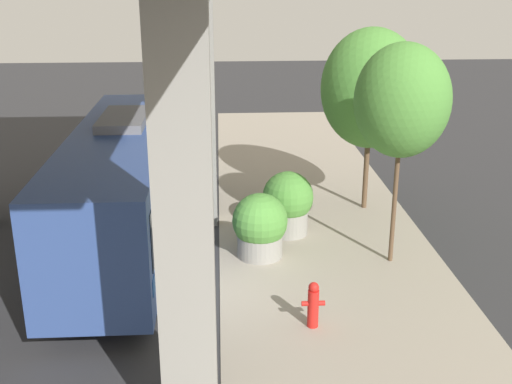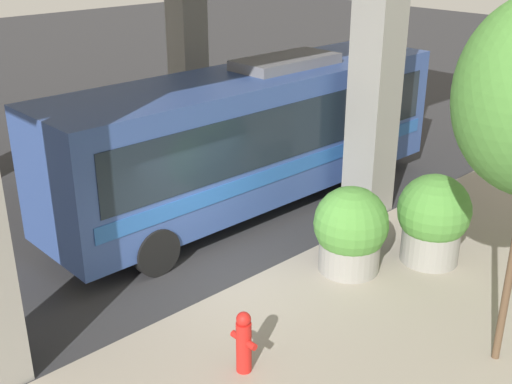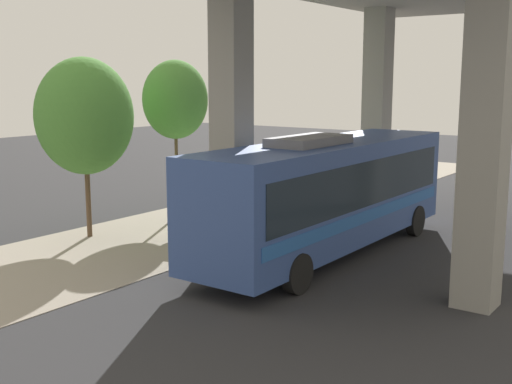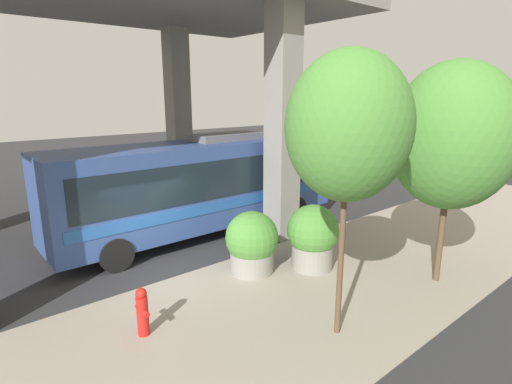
% 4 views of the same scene
% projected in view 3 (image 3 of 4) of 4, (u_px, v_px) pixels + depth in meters
% --- Properties ---
extents(ground_plane, '(80.00, 80.00, 0.00)m').
position_uv_depth(ground_plane, '(303.00, 225.00, 22.61)').
color(ground_plane, '#2D2D30').
rests_on(ground_plane, ground).
extents(sidewalk_strip, '(6.00, 40.00, 0.02)m').
position_uv_depth(sidewalk_strip, '(235.00, 215.00, 24.35)').
color(sidewalk_strip, gray).
rests_on(sidewalk_strip, ground).
extents(overpass, '(9.40, 17.31, 8.40)m').
position_uv_depth(overpass, '(420.00, 6.00, 19.05)').
color(overpass, gray).
rests_on(overpass, ground).
extents(bus, '(2.63, 10.72, 3.56)m').
position_uv_depth(bus, '(328.00, 190.00, 18.52)').
color(bus, '#334C8C').
rests_on(bus, ground).
extents(fire_hydrant, '(0.51, 0.25, 1.09)m').
position_uv_depth(fire_hydrant, '(282.00, 197.00, 25.04)').
color(fire_hydrant, red).
rests_on(fire_hydrant, ground).
extents(planter_front, '(1.49, 1.49, 1.79)m').
position_uv_depth(planter_front, '(243.00, 206.00, 21.50)').
color(planter_front, gray).
rests_on(planter_front, ground).
extents(planter_middle, '(1.49, 1.49, 1.90)m').
position_uv_depth(planter_middle, '(193.00, 208.00, 20.80)').
color(planter_middle, gray).
rests_on(planter_middle, ground).
extents(street_tree_near, '(2.39, 2.39, 5.79)m').
position_uv_depth(street_tree_near, '(175.00, 100.00, 23.32)').
color(street_tree_near, brown).
rests_on(street_tree_near, ground).
extents(street_tree_far, '(3.09, 3.09, 5.79)m').
position_uv_depth(street_tree_far, '(84.00, 116.00, 20.29)').
color(street_tree_far, brown).
rests_on(street_tree_far, ground).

